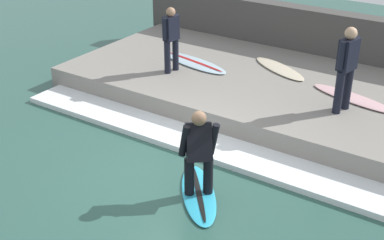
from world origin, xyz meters
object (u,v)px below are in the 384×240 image
at_px(surfboard_waiting_near, 353,98).
at_px(surfer_waiting_far, 171,36).
at_px(surfer_riding, 199,149).
at_px(surfboard_waiting_far, 195,63).
at_px(surfboard_riding, 199,194).
at_px(surfboard_spare, 279,68).
at_px(surfer_waiting_near, 347,65).

distance_m(surfboard_waiting_near, surfer_waiting_far, 4.28).
relative_size(surfer_riding, surfboard_waiting_far, 0.71).
xyz_separation_m(surfboard_riding, surfboard_spare, (4.85, 0.84, 0.50)).
bearing_deg(surfboard_riding, surfboard_spare, 9.77).
distance_m(surfboard_waiting_near, surfboard_waiting_far, 3.94).
xyz_separation_m(surfboard_riding, surfer_waiting_far, (3.34, 2.92, 1.34)).
distance_m(surfboard_riding, surfer_waiting_near, 3.94).
bearing_deg(surfer_riding, surfboard_riding, 180.00).
height_order(surfboard_waiting_near, surfboard_spare, same).
bearing_deg(surfboard_waiting_near, surfboard_riding, 163.95).
height_order(surfboard_waiting_far, surfboard_spare, surfboard_waiting_far).
distance_m(surfboard_riding, surfboard_waiting_far, 4.92).
xyz_separation_m(surfer_waiting_near, surfboard_waiting_near, (0.66, -0.03, -0.95)).
height_order(surfboard_riding, surfboard_spare, surfboard_spare).
bearing_deg(surfer_riding, surfboard_waiting_near, -16.05).
relative_size(surfer_riding, surfer_waiting_near, 0.87).
bearing_deg(surfer_waiting_far, surfer_riding, -138.80).
height_order(surfer_waiting_near, surfer_waiting_far, surfer_waiting_near).
xyz_separation_m(surfboard_waiting_near, surfboard_waiting_far, (-0.09, 3.94, 0.00)).
relative_size(surfer_waiting_far, surfboard_waiting_far, 0.72).
distance_m(surfer_riding, surfer_waiting_near, 3.71).
height_order(surfboard_riding, surfboard_waiting_far, surfboard_waiting_far).
xyz_separation_m(surfer_riding, surfer_waiting_near, (3.48, -1.16, 0.58)).
relative_size(surfer_waiting_far, surfboard_spare, 0.87).
xyz_separation_m(surfboard_riding, surfer_waiting_near, (3.48, -1.16, 1.45)).
distance_m(surfer_waiting_near, surfboard_spare, 2.60).
height_order(surfboard_riding, surfer_waiting_far, surfer_waiting_far).
xyz_separation_m(surfboard_riding, surfer_riding, (0.00, 0.00, 0.87)).
height_order(surfer_waiting_near, surfboard_spare, surfer_waiting_near).
bearing_deg(surfboard_riding, surfer_waiting_far, 41.20).
height_order(surfboard_waiting_near, surfer_waiting_far, surfer_waiting_far).
height_order(surfboard_waiting_near, surfboard_waiting_far, surfboard_waiting_far).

